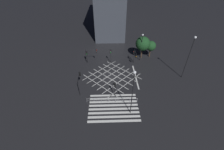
% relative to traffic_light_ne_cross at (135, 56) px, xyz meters
% --- Properties ---
extents(ground_plane, '(200.00, 200.00, 0.00)m').
position_rel_traffic_light_ne_cross_xyz_m(ground_plane, '(-6.23, -5.37, -2.72)').
color(ground_plane, black).
extents(road_markings, '(14.02, 19.85, 0.01)m').
position_rel_traffic_light_ne_cross_xyz_m(road_markings, '(-5.97, -11.32, -2.71)').
color(road_markings, silver).
rests_on(road_markings, ground_plane).
extents(traffic_light_ne_cross, '(0.36, 2.72, 3.68)m').
position_rel_traffic_light_ne_cross_xyz_m(traffic_light_ne_cross, '(0.00, 0.00, 0.00)').
color(traffic_light_ne_cross, black).
rests_on(traffic_light_ne_cross, ground_plane).
extents(traffic_light_nw_cross, '(0.36, 0.39, 3.60)m').
position_rel_traffic_light_ne_cross_xyz_m(traffic_light_nw_cross, '(-12.69, 1.19, -0.14)').
color(traffic_light_nw_cross, black).
rests_on(traffic_light_nw_cross, ground_plane).
extents(traffic_light_ne_main, '(0.39, 0.36, 3.64)m').
position_rel_traffic_light_ne_cross_xyz_m(traffic_light_ne_main, '(-0.24, 0.85, -0.11)').
color(traffic_light_ne_main, black).
rests_on(traffic_light_ne_main, ground_plane).
extents(traffic_light_median_south, '(0.36, 0.39, 3.28)m').
position_rel_traffic_light_ne_cross_xyz_m(traffic_light_median_south, '(-5.87, -11.59, -0.37)').
color(traffic_light_median_south, black).
rests_on(traffic_light_median_south, ground_plane).
extents(traffic_light_median_north, '(0.36, 0.39, 3.98)m').
position_rel_traffic_light_ne_cross_xyz_m(traffic_light_median_north, '(-6.40, 1.03, 0.13)').
color(traffic_light_median_north, black).
rests_on(traffic_light_median_north, ground_plane).
extents(traffic_light_nw_main, '(3.06, 0.36, 4.06)m').
position_rel_traffic_light_ne_cross_xyz_m(traffic_light_nw_main, '(-11.37, 1.28, 0.30)').
color(traffic_light_nw_main, black).
rests_on(traffic_light_nw_main, ground_plane).
extents(traffic_light_sw_cross, '(0.36, 2.90, 4.22)m').
position_rel_traffic_light_ne_cross_xyz_m(traffic_light_sw_cross, '(-12.98, -10.04, 0.40)').
color(traffic_light_sw_cross, black).
rests_on(traffic_light_sw_cross, ground_plane).
extents(street_lamp_east, '(0.53, 0.53, 10.27)m').
position_rel_traffic_light_ne_cross_xyz_m(street_lamp_east, '(10.37, -6.02, 4.45)').
color(street_lamp_east, black).
rests_on(street_lamp_east, ground_plane).
extents(street_lamp_west, '(0.48, 0.48, 7.64)m').
position_rel_traffic_light_ne_cross_xyz_m(street_lamp_west, '(1.78, 2.13, 2.54)').
color(street_lamp_west, black).
rests_on(street_lamp_west, ground_plane).
extents(street_lamp_far, '(0.51, 0.51, 9.25)m').
position_rel_traffic_light_ne_cross_xyz_m(street_lamp_far, '(-3.25, -16.19, 3.68)').
color(street_lamp_far, black).
rests_on(street_lamp_far, ground_plane).
extents(street_tree_near, '(2.82, 2.82, 4.80)m').
position_rel_traffic_light_ne_cross_xyz_m(street_tree_near, '(4.92, 4.07, 0.65)').
color(street_tree_near, '#473323').
rests_on(street_tree_near, ground_plane).
extents(street_tree_far, '(3.90, 3.90, 6.29)m').
position_rel_traffic_light_ne_cross_xyz_m(street_tree_far, '(2.45, 3.59, 1.61)').
color(street_tree_far, '#473323').
rests_on(street_tree_far, ground_plane).
extents(pedestrian_railing, '(9.85, 0.36, 1.05)m').
position_rel_traffic_light_ne_cross_xyz_m(pedestrian_railing, '(-6.49, -13.58, -2.04)').
color(pedestrian_railing, '#B7B7BC').
rests_on(pedestrian_railing, ground_plane).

